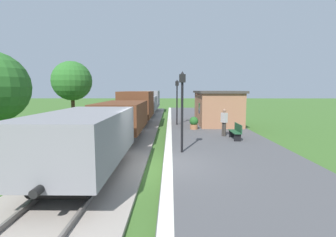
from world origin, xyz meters
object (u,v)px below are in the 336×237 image
object	(u,v)px
lamp_post_far	(177,94)
tree_trackside_far	(72,81)
station_hut	(217,107)
potted_planter	(194,123)
freight_train	(138,108)
bench_near_hut	(236,131)
person_waiting	(224,121)
lamp_post_near	(182,97)

from	to	relation	value
lamp_post_far	tree_trackside_far	bearing A→B (deg)	-173.37
station_hut	potted_planter	size ratio (longest dim) A/B	6.33
lamp_post_far	tree_trackside_far	size ratio (longest dim) A/B	0.69
lamp_post_far	station_hut	bearing A→B (deg)	7.50
tree_trackside_far	freight_train	bearing A→B (deg)	29.71
freight_train	lamp_post_far	distance (m)	4.06
tree_trackside_far	station_hut	bearing A→B (deg)	6.89
freight_train	bench_near_hut	bearing A→B (deg)	-49.09
person_waiting	lamp_post_far	world-z (taller)	lamp_post_far
potted_planter	tree_trackside_far	xyz separation A→B (m)	(-9.38, 1.37, 3.07)
potted_planter	lamp_post_far	bearing A→B (deg)	117.02
station_hut	tree_trackside_far	world-z (taller)	tree_trackside_far
freight_train	lamp_post_near	bearing A→B (deg)	-72.37
bench_near_hut	lamp_post_far	xyz separation A→B (m)	(-3.30, 5.99, 2.08)
freight_train	tree_trackside_far	size ratio (longest dim) A/B	6.12
person_waiting	tree_trackside_far	size ratio (longest dim) A/B	0.32
freight_train	person_waiting	world-z (taller)	freight_train
bench_near_hut	potted_planter	xyz separation A→B (m)	(-2.11, 3.66, 0.00)
freight_train	station_hut	distance (m)	6.93
bench_near_hut	freight_train	bearing A→B (deg)	130.91
bench_near_hut	lamp_post_far	world-z (taller)	lamp_post_far
station_hut	potted_planter	distance (m)	3.65
freight_train	bench_near_hut	world-z (taller)	freight_train
bench_near_hut	person_waiting	xyz separation A→B (m)	(-0.50, 0.96, 0.46)
station_hut	lamp_post_near	distance (m)	10.11
lamp_post_near	tree_trackside_far	size ratio (longest dim) A/B	0.69
station_hut	lamp_post_near	world-z (taller)	lamp_post_near
station_hut	bench_near_hut	distance (m)	6.50
bench_near_hut	lamp_post_near	bearing A→B (deg)	-137.41
potted_planter	lamp_post_near	bearing A→B (deg)	-100.04
bench_near_hut	tree_trackside_far	world-z (taller)	tree_trackside_far
lamp_post_near	potted_planter	bearing A→B (deg)	79.96
lamp_post_near	station_hut	bearing A→B (deg)	70.39
freight_train	lamp_post_near	distance (m)	11.39
station_hut	lamp_post_far	xyz separation A→B (m)	(-3.37, -0.44, 1.15)
tree_trackside_far	lamp_post_far	bearing A→B (deg)	6.63
station_hut	bench_near_hut	world-z (taller)	station_hut
person_waiting	tree_trackside_far	xyz separation A→B (m)	(-10.99, 4.08, 2.61)
station_hut	lamp_post_far	size ratio (longest dim) A/B	1.57
lamp_post_far	person_waiting	bearing A→B (deg)	-60.95
bench_near_hut	tree_trackside_far	size ratio (longest dim) A/B	0.28
lamp_post_far	tree_trackside_far	distance (m)	8.31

